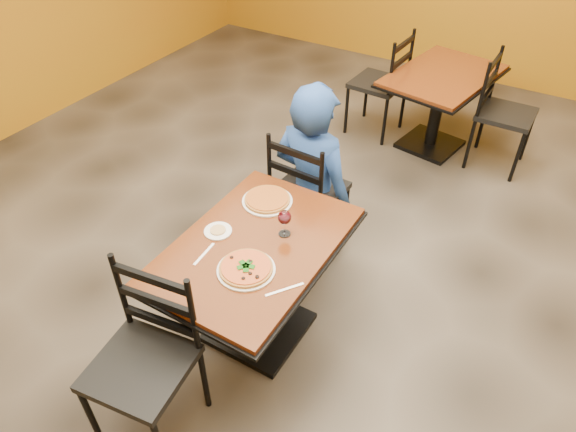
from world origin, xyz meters
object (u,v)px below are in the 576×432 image
Objects in this scene: table_main at (256,268)px; plate_far at (267,201)px; pizza_main at (246,268)px; pizza_far at (267,199)px; chair_second_right at (506,115)px; diner at (313,169)px; side_plate at (218,231)px; table_second at (440,94)px; wine_glass at (284,222)px; plate_main at (246,270)px; chair_main_near at (140,368)px; chair_second_left at (378,83)px; chair_main_far at (310,190)px.

plate_far reaches higher than table_main.
pizza_main is 0.60m from pizza_far.
chair_second_right is (0.81, 2.73, -0.05)m from table_main.
side_plate is at bearing 90.27° from diner.
table_main is 0.97× the size of table_second.
pizza_main is 0.36m from wine_glass.
pizza_main is at bearing 0.00° from plate_main.
chair_second_right is 2.96m from side_plate.
plate_main is (0.08, -0.20, 0.20)m from table_main.
wine_glass reaches higher than plate_far.
chair_main_near reaches higher than chair_second_right.
plate_main is 0.60m from plate_far.
plate_main is 0.02m from pizza_main.
table_main is 0.31m from side_plate.
chair_second_left is 3.63× the size of pizza_far.
chair_second_right is at bearing 67.46° from chair_main_near.
diner is at bearing 84.36° from side_plate.
diner is at bearing 89.61° from plate_far.
side_plate is (-0.10, -0.92, 0.26)m from chair_main_far.
side_plate is at bearing -103.45° from plate_far.
chair_main_near is 0.71m from plate_main.
chair_second_left is at bearing 99.22° from plate_main.
plate_far is at bearing 92.08° from chair_main_far.
chair_second_right is at bearing 93.57° from chair_second_left.
chair_second_left is 3.28× the size of plate_main.
chair_main_far is (-0.00, 1.72, -0.01)m from chair_main_near.
wine_glass is at bearing 113.04° from diner.
chair_second_right reaches higher than side_plate.
chair_main_near is 1.21m from plate_far.
chair_second_right is 5.63× the size of wine_glass.
chair_main_near is 1.00× the size of chair_second_left.
chair_second_right is 3.03m from pizza_main.
wine_glass is at bearing 68.91° from chair_main_near.
wine_glass reaches higher than table_main.
wine_glass is at bearing -39.53° from plate_far.
pizza_far is at bearing 0.00° from plate_far.
diner reaches higher than wine_glass.
wine_glass is at bearing 164.98° from chair_second_right.
chair_second_left is at bearing -75.91° from diner.
table_main is 0.96m from diner.
chair_main_far is 0.96m from side_plate.
wine_glass is at bearing 14.53° from chair_second_left.
wine_glass is at bearing 27.95° from side_plate.
table_main is at bearing -67.93° from plate_far.
diner is 4.58× the size of pizza_main.
chair_main_near is 3.29× the size of plate_main.
diner is 0.59m from plate_far.
table_main is 0.34m from wine_glass.
chair_main_far is at bearing 100.12° from diner.
chair_second_left is 2.98m from pizza_main.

